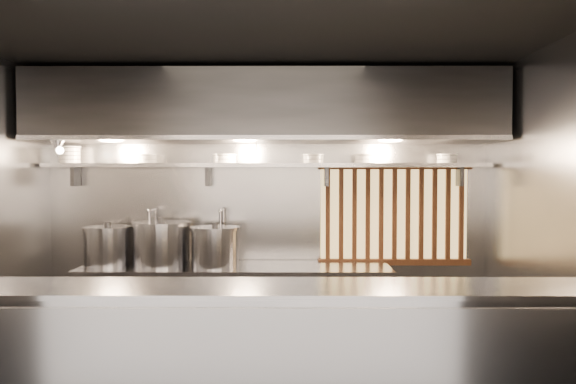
{
  "coord_description": "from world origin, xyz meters",
  "views": [
    {
      "loc": [
        0.24,
        -4.29,
        1.81
      ],
      "look_at": [
        0.22,
        0.55,
        1.64
      ],
      "focal_mm": 35.0,
      "sensor_mm": 36.0,
      "label": 1
    }
  ],
  "objects_px": {
    "heat_lamp": "(58,144)",
    "stock_pot_right": "(215,247)",
    "stock_pot_left": "(162,243)",
    "stock_pot_mid": "(108,245)",
    "pendant_bulb": "(256,157)"
  },
  "relations": [
    {
      "from": "stock_pot_left",
      "to": "stock_pot_right",
      "type": "relative_size",
      "value": 0.94
    },
    {
      "from": "stock_pot_left",
      "to": "stock_pot_right",
      "type": "xyz_separation_m",
      "value": [
        0.53,
        -0.07,
        -0.02
      ]
    },
    {
      "from": "pendant_bulb",
      "to": "stock_pot_mid",
      "type": "bearing_deg",
      "value": -179.08
    },
    {
      "from": "pendant_bulb",
      "to": "heat_lamp",
      "type": "bearing_deg",
      "value": -169.0
    },
    {
      "from": "stock_pot_right",
      "to": "pendant_bulb",
      "type": "bearing_deg",
      "value": 16.7
    },
    {
      "from": "stock_pot_mid",
      "to": "stock_pot_right",
      "type": "distance_m",
      "value": 1.07
    },
    {
      "from": "stock_pot_right",
      "to": "stock_pot_mid",
      "type": "bearing_deg",
      "value": 175.0
    },
    {
      "from": "pendant_bulb",
      "to": "stock_pot_mid",
      "type": "relative_size",
      "value": 0.3
    },
    {
      "from": "heat_lamp",
      "to": "stock_pot_right",
      "type": "distance_m",
      "value": 1.73
    },
    {
      "from": "stock_pot_left",
      "to": "stock_pot_right",
      "type": "distance_m",
      "value": 0.54
    },
    {
      "from": "heat_lamp",
      "to": "stock_pot_left",
      "type": "distance_m",
      "value": 1.33
    },
    {
      "from": "heat_lamp",
      "to": "stock_pot_mid",
      "type": "bearing_deg",
      "value": 43.64
    },
    {
      "from": "stock_pot_left",
      "to": "stock_pot_mid",
      "type": "distance_m",
      "value": 0.54
    },
    {
      "from": "pendant_bulb",
      "to": "stock_pot_mid",
      "type": "height_order",
      "value": "pendant_bulb"
    },
    {
      "from": "stock_pot_mid",
      "to": "stock_pot_right",
      "type": "relative_size",
      "value": 0.98
    }
  ]
}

